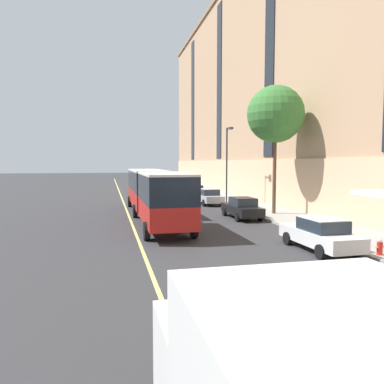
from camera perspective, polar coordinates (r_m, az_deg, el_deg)
The scene contains 13 objects.
ground_plane at distance 26.26m, azimuth -3.44°, elevation -4.49°, with size 260.00×260.00×0.00m, color #303033.
sidewalk at distance 31.67m, azimuth 11.71°, elevation -2.90°, with size 4.39×160.00×0.15m, color #9E9B93.
city_bus at distance 27.63m, azimuth -5.96°, elevation 0.20°, with size 2.90×18.74×3.50m.
parked_car_darkgray_0 at distance 42.57m, azimuth 0.40°, elevation 0.03°, with size 2.05×4.37×1.56m.
parked_car_silver_2 at distance 36.70m, azimuth 2.52°, elevation -0.69°, with size 2.09×4.81×1.56m.
parked_car_darkgray_3 at distance 56.89m, azimuth -3.05°, elevation 1.14°, with size 1.93×4.24×1.56m.
parked_car_black_5 at distance 27.77m, azimuth 7.61°, elevation -2.40°, with size 1.93×4.73×1.56m.
parked_car_white_6 at distance 18.47m, azimuth 18.95°, elevation -6.08°, with size 1.99×4.73×1.56m.
parked_car_champagne_7 at distance 49.02m, azimuth -1.49°, elevation 0.61°, with size 2.12×4.31×1.56m.
street_tree_mid_block at distance 29.94m, azimuth 12.60°, elevation 11.45°, with size 4.37×4.37×9.84m.
street_lamp at distance 36.79m, azimuth 5.43°, elevation 5.28°, with size 0.36×1.48×7.35m.
fire_hydrant at distance 18.06m, azimuth 26.70°, elevation -7.49°, with size 0.42×0.24×0.72m.
lane_centerline at distance 28.93m, azimuth -9.57°, elevation -3.70°, with size 0.16×140.00×0.01m, color #E0D66B.
Camera 1 is at (-4.14, -25.60, 4.09)m, focal length 35.00 mm.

